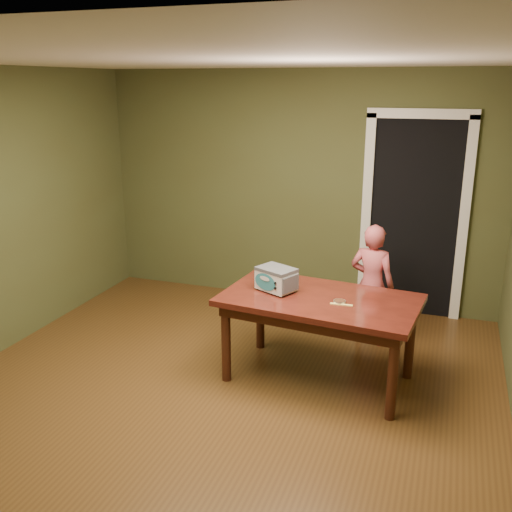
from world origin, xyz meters
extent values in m
plane|color=#543618|center=(0.00, 0.00, 0.00)|extent=(5.00, 5.00, 0.00)
cube|color=#454D29|center=(0.00, 2.50, 1.30)|extent=(4.50, 0.02, 2.60)
cube|color=white|center=(0.00, 0.00, 2.60)|extent=(4.50, 5.00, 0.02)
cube|color=black|center=(1.30, 2.80, 1.05)|extent=(0.90, 0.60, 2.10)
cube|color=black|center=(1.30, 2.48, 1.05)|extent=(0.90, 0.02, 2.10)
cube|color=white|center=(0.80, 2.47, 1.05)|extent=(0.10, 0.06, 2.20)
cube|color=white|center=(1.80, 2.47, 1.05)|extent=(0.10, 0.06, 2.20)
cube|color=white|center=(1.30, 2.47, 2.15)|extent=(1.10, 0.06, 0.10)
cube|color=#39120D|center=(0.71, 0.69, 0.72)|extent=(1.68, 1.05, 0.05)
cube|color=#38180E|center=(0.71, 0.69, 0.65)|extent=(1.55, 0.92, 0.10)
cylinder|color=#38180E|center=(-0.02, 0.41, 0.35)|extent=(0.08, 0.08, 0.70)
cylinder|color=#38180E|center=(0.05, 1.11, 0.35)|extent=(0.08, 0.08, 0.70)
cylinder|color=#38180E|center=(1.37, 0.27, 0.35)|extent=(0.08, 0.08, 0.70)
cylinder|color=#38180E|center=(1.44, 0.97, 0.35)|extent=(0.08, 0.08, 0.70)
cylinder|color=#4C4F54|center=(0.17, 0.70, 0.76)|extent=(0.02, 0.02, 0.01)
cylinder|color=#4C4F54|center=(0.24, 0.85, 0.76)|extent=(0.02, 0.02, 0.01)
cylinder|color=#4C4F54|center=(0.40, 0.59, 0.76)|extent=(0.02, 0.02, 0.01)
cylinder|color=#4C4F54|center=(0.47, 0.74, 0.76)|extent=(0.02, 0.02, 0.01)
cube|color=silver|center=(0.32, 0.72, 0.85)|extent=(0.37, 0.33, 0.17)
cube|color=#4C4F54|center=(0.32, 0.72, 0.94)|extent=(0.38, 0.33, 0.03)
cube|color=#4C4F54|center=(0.18, 0.79, 0.85)|extent=(0.10, 0.18, 0.13)
cube|color=#4C4F54|center=(0.46, 0.65, 0.85)|extent=(0.10, 0.18, 0.13)
ellipsoid|color=teal|center=(0.25, 0.63, 0.85)|extent=(0.21, 0.10, 0.15)
cylinder|color=black|center=(0.36, 0.58, 0.87)|extent=(0.02, 0.02, 0.02)
cylinder|color=black|center=(0.36, 0.58, 0.82)|extent=(0.02, 0.02, 0.02)
cylinder|color=silver|center=(0.89, 0.62, 0.76)|extent=(0.10, 0.10, 0.02)
cylinder|color=#4E2F1A|center=(0.89, 0.62, 0.77)|extent=(0.09, 0.09, 0.01)
cube|color=#FFE66E|center=(0.91, 0.58, 0.75)|extent=(0.18, 0.03, 0.01)
imported|color=#C25056|center=(1.01, 1.58, 0.59)|extent=(0.48, 0.36, 1.19)
camera|label=1|loc=(1.66, -3.64, 2.45)|focal=40.00mm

